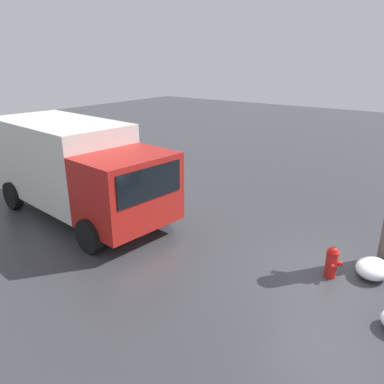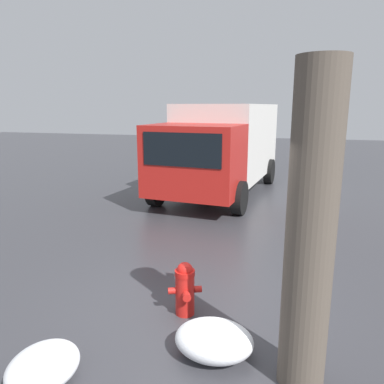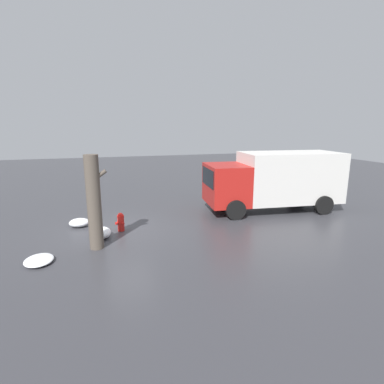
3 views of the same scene
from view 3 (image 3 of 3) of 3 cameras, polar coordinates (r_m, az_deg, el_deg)
name	(u,v)px [view 3 (image 3 of 3)]	position (r m, az deg, el deg)	size (l,w,h in m)	color
ground_plane	(121,231)	(12.51, -13.31, -7.18)	(60.00, 60.00, 0.00)	#38383D
fire_hydrant	(121,222)	(12.38, -13.42, -5.51)	(0.37, 0.46, 0.75)	red
tree_trunk	(94,202)	(10.56, -18.16, -1.90)	(0.72, 0.47, 3.23)	brown
delivery_truck	(275,179)	(15.39, 15.55, 2.43)	(6.80, 3.24, 2.86)	red
snow_pile_by_hydrant	(39,260)	(10.59, -27.14, -11.48)	(0.85, 1.03, 0.17)	white
snow_pile_curbside	(79,223)	(13.47, -20.68, -5.47)	(0.82, 0.70, 0.34)	white
snow_pile_by_tree	(101,233)	(11.89, -16.91, -7.44)	(0.72, 0.91, 0.40)	white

